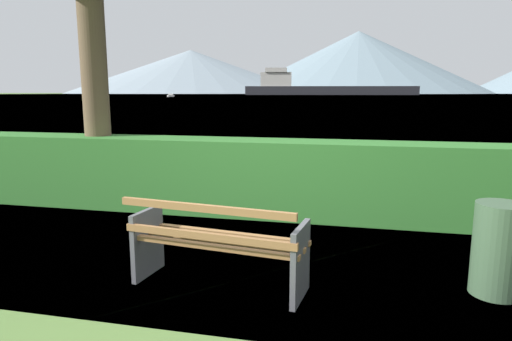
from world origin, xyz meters
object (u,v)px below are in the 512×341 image
object	(u,v)px
cargo_ship_large	(317,87)
trash_bin	(498,249)
park_bench	(217,245)
sailboat_mid	(171,96)

from	to	relation	value
cargo_ship_large	trash_bin	bearing A→B (deg)	-84.64
cargo_ship_large	park_bench	bearing A→B (deg)	-85.14
park_bench	sailboat_mid	distance (m)	170.14
trash_bin	cargo_ship_large	world-z (taller)	cargo_ship_large
sailboat_mid	park_bench	bearing A→B (deg)	-66.36
park_bench	trash_bin	world-z (taller)	park_bench
park_bench	trash_bin	size ratio (longest dim) A/B	2.01
park_bench	sailboat_mid	xyz separation A→B (m)	(-68.22, 155.86, 0.02)
cargo_ship_large	sailboat_mid	xyz separation A→B (m)	(-43.85, -130.79, -4.28)
sailboat_mid	trash_bin	bearing A→B (deg)	-65.53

